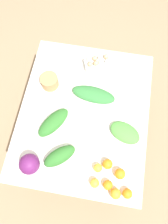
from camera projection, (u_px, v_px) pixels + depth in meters
ground_plane at (84, 136)px, 2.45m from camera, size 8.00×8.00×0.00m
dining_table at (84, 117)px, 1.85m from camera, size 1.27×1.03×0.73m
cabbage_purple at (29, 164)px, 1.55m from camera, size 0.15×0.15×0.15m
egg_carton at (98, 62)px, 1.88m from camera, size 0.18×0.26×0.09m
paper_bag at (50, 81)px, 1.80m from camera, size 0.15×0.15×0.11m
greens_bunch_scallion at (93, 95)px, 1.78m from camera, size 0.18×0.37×0.07m
greens_bunch_kale at (125, 133)px, 1.67m from camera, size 0.23×0.28×0.07m
greens_bunch_dandelion at (60, 156)px, 1.59m from camera, size 0.25×0.26×0.10m
greens_bunch_chard at (53, 122)px, 1.69m from camera, size 0.32×0.27×0.08m
orange_0 at (95, 183)px, 1.54m from camera, size 0.07×0.07×0.07m
orange_1 at (108, 185)px, 1.53m from camera, size 0.07×0.07×0.07m
orange_2 at (127, 194)px, 1.51m from camera, size 0.07×0.07×0.07m
orange_3 at (120, 174)px, 1.56m from camera, size 0.08×0.08×0.08m
orange_4 at (107, 164)px, 1.58m from camera, size 0.08×0.08×0.08m
orange_5 at (116, 194)px, 1.51m from camera, size 0.08×0.08×0.08m
orange_6 at (98, 168)px, 1.58m from camera, size 0.06×0.06×0.06m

